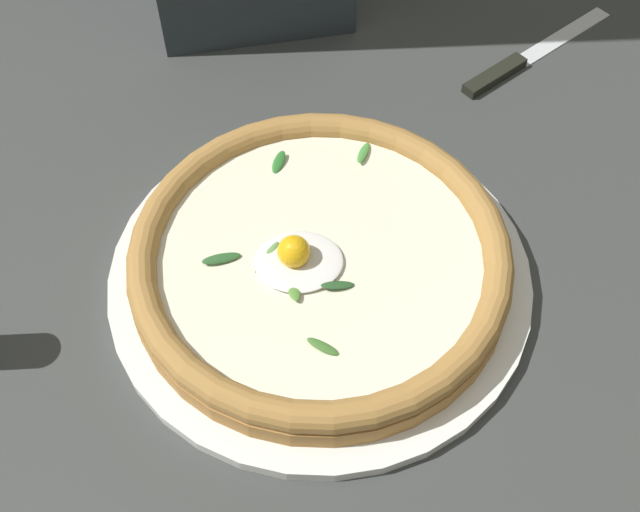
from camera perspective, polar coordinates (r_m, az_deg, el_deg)
The scene contains 4 objects.
ground_plane at distance 0.65m, azimuth 4.08°, elevation -3.70°, with size 2.40×2.40×0.03m, color #3A3D3B.
pizza_plate at distance 0.64m, azimuth 0.00°, elevation -1.36°, with size 0.35×0.35×0.01m, color white.
pizza at distance 0.62m, azimuth -0.02°, elevation -0.09°, with size 0.31×0.31×0.05m.
table_knife at distance 0.85m, azimuth 14.46°, elevation 13.76°, with size 0.19×0.14×0.01m.
Camera 1 is at (-0.07, -0.34, 0.53)m, focal length 43.13 mm.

